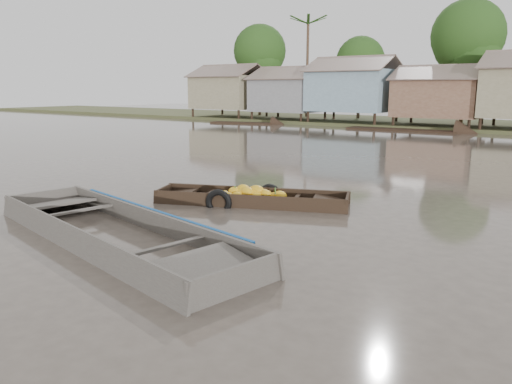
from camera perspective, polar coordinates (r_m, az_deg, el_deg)
The scene contains 3 objects.
ground at distance 10.69m, azimuth -3.55°, elevation -4.25°, with size 120.00×120.00×0.00m, color #4A4038.
banana_boat at distance 12.96m, azimuth -0.80°, elevation -0.80°, with size 5.09×2.99×0.71m.
viewer_boat at distance 10.22m, azimuth -15.58°, elevation -5.10°, with size 7.63×3.36×0.59m.
Camera 1 is at (6.45, -8.00, 2.97)m, focal length 35.00 mm.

